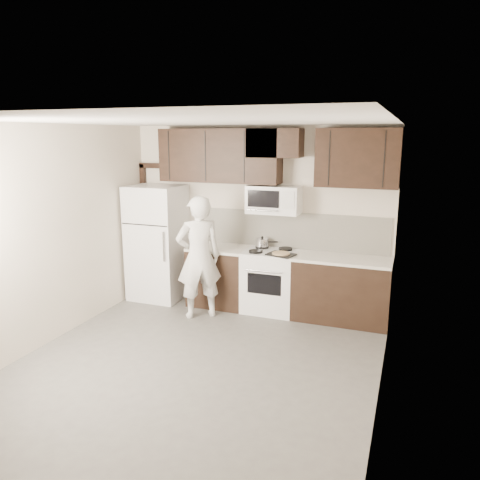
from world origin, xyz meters
The scene contains 14 objects.
floor centered at (0.00, 0.00, 0.00)m, with size 4.50×4.50×0.00m, color #52504D.
back_wall centered at (0.00, 2.25, 1.35)m, with size 4.00×4.00×0.00m, color beige.
ceiling centered at (0.00, 0.00, 2.70)m, with size 4.50×4.50×0.00m, color white.
counter_run centered at (0.60, 1.94, 0.46)m, with size 2.95×0.64×0.91m.
stove centered at (0.30, 1.94, 0.46)m, with size 0.76×0.66×0.94m.
backsplash centered at (0.50, 2.24, 1.18)m, with size 2.90×0.02×0.54m, color silver.
upper_cabinets centered at (0.21, 2.08, 2.28)m, with size 3.48×0.35×0.78m.
microwave centered at (0.30, 2.06, 1.65)m, with size 0.76×0.42×0.40m.
refrigerator centered at (-1.55, 1.89, 0.90)m, with size 0.80×0.76×1.80m.
door_trim centered at (-1.92, 2.21, 1.25)m, with size 0.50×0.08×2.12m.
saucepan centered at (0.12, 2.09, 0.98)m, with size 0.32×0.19×0.18m.
baking_tray centered at (0.50, 1.77, 0.92)m, with size 0.37×0.27×0.02m, color black.
pizza centered at (0.50, 1.77, 0.94)m, with size 0.25×0.25×0.02m, color #D1BF8C.
person centered at (-0.58, 1.37, 0.88)m, with size 0.64×0.42×1.76m, color silver.
Camera 1 is at (2.17, -4.39, 2.57)m, focal length 35.00 mm.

